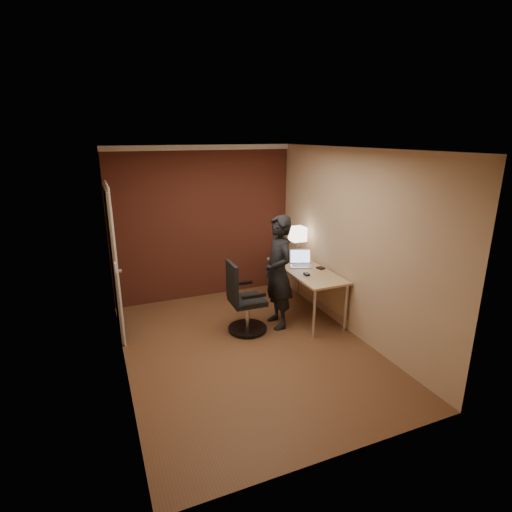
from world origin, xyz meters
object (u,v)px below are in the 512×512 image
at_px(desk, 310,277).
at_px(person, 278,272).
at_px(office_chair, 243,302).
at_px(mouse, 307,274).
at_px(laptop, 300,261).
at_px(wallet, 321,268).
at_px(desk_lamp, 298,234).

relative_size(desk, person, 0.93).
relative_size(office_chair, person, 0.62).
bearing_deg(desk, mouse, -129.70).
distance_m(laptop, wallet, 0.34).
bearing_deg(mouse, desk, 55.19).
bearing_deg(laptop, desk_lamp, 72.95).
xyz_separation_m(desk, desk_lamp, (0.03, 0.48, 0.55)).
height_order(mouse, office_chair, office_chair).
height_order(wallet, office_chair, office_chair).
distance_m(desk, mouse, 0.34).
height_order(desk, wallet, wallet).
bearing_deg(desk, wallet, -23.46).
height_order(desk, mouse, mouse).
xyz_separation_m(desk_lamp, office_chair, (-1.17, -0.64, -0.70)).
distance_m(laptop, person, 0.67).
relative_size(desk_lamp, office_chair, 0.53).
bearing_deg(desk_lamp, laptop, -107.05).
bearing_deg(desk, desk_lamp, 86.63).
distance_m(desk, person, 0.66).
height_order(mouse, wallet, mouse).
relative_size(desk, wallet, 13.64).
height_order(wallet, person, person).
bearing_deg(desk, laptop, 104.02).
bearing_deg(mouse, office_chair, -179.34).
bearing_deg(desk_lamp, person, -134.88).
xyz_separation_m(mouse, wallet, (0.34, 0.17, -0.01)).
relative_size(laptop, person, 0.25).
distance_m(desk_lamp, wallet, 0.68).
relative_size(desk, desk_lamp, 2.80).
bearing_deg(mouse, desk_lamp, 77.49).
relative_size(desk_lamp, laptop, 1.34).
bearing_deg(desk_lamp, wallet, -78.12).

